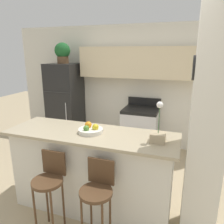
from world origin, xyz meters
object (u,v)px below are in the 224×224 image
potted_plant_on_fridge (63,52)px  orchid_vase (158,134)px  bar_stool_left (49,182)px  stove_range (140,130)px  fruit_bowl (90,130)px  bar_stool_right (97,192)px  refrigerator (66,104)px

potted_plant_on_fridge → orchid_vase: bearing=-39.9°
bar_stool_left → potted_plant_on_fridge: size_ratio=2.19×
stove_range → potted_plant_on_fridge: 2.30m
fruit_bowl → stove_range: bearing=83.0°
orchid_vase → bar_stool_right: bearing=-137.7°
bar_stool_left → fruit_bowl: (0.28, 0.50, 0.47)m
refrigerator → bar_stool_right: 2.99m
potted_plant_on_fridge → orchid_vase: 3.11m
stove_range → orchid_vase: size_ratio=2.38×
orchid_vase → fruit_bowl: 0.82m
stove_range → orchid_vase: bearing=-73.3°
stove_range → bar_stool_left: bearing=-102.1°
stove_range → fruit_bowl: 2.03m
stove_range → bar_stool_left: (-0.51, -2.41, 0.16)m
refrigerator → stove_range: 1.77m
potted_plant_on_fridge → fruit_bowl: size_ratio=1.45×
bar_stool_right → bar_stool_left: bearing=180.0°
refrigerator → potted_plant_on_fridge: (-0.00, 0.00, 1.11)m
stove_range → potted_plant_on_fridge: size_ratio=2.48×
bar_stool_right → orchid_vase: (0.52, 0.47, 0.53)m
refrigerator → bar_stool_right: (1.78, -2.39, -0.26)m
orchid_vase → fruit_bowl: size_ratio=1.51×
orchid_vase → bar_stool_left: bearing=-156.6°
fruit_bowl → bar_stool_right: bearing=-59.5°
fruit_bowl → refrigerator: bearing=128.1°
bar_stool_left → bar_stool_right: bearing=0.0°
refrigerator → bar_stool_right: size_ratio=1.87×
refrigerator → stove_range: bearing=0.5°
bar_stool_right → fruit_bowl: 0.75m
potted_plant_on_fridge → refrigerator: bearing=-63.4°
refrigerator → stove_range: (1.72, 0.01, -0.42)m
bar_stool_left → fruit_bowl: bearing=60.5°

